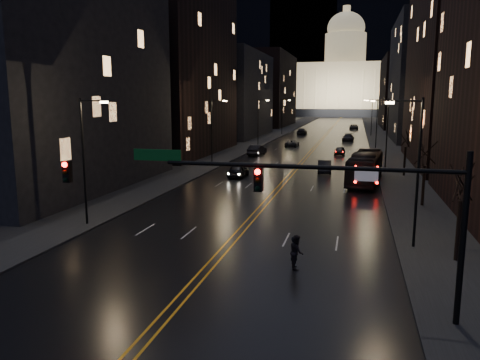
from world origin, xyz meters
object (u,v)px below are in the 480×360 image
Objects in this scene: traffic_signal at (316,194)px; bus at (365,168)px; oncoming_car_b at (257,150)px; receding_car_a at (325,167)px; pedestrian_b at (297,252)px; oncoming_car_a at (238,171)px; pedestrian_a at (295,253)px.

bus is (2.59, 32.66, -3.44)m from traffic_signal.
oncoming_car_b is at bearing 133.28° from bus.
receding_car_a is 33.81m from pedestrian_b.
traffic_signal is at bearing -178.59° from pedestrian_b.
oncoming_car_b is 19.70m from receding_car_a.
receding_car_a reaches higher than oncoming_car_a.
oncoming_car_a is 0.96× the size of receding_car_a.
bus is 6.47× the size of pedestrian_b.
bus is 6.79× the size of pedestrian_a.
receding_car_a is at bearing -8.07° from pedestrian_a.
pedestrian_b is at bearing 109.90° from oncoming_car_b.
bus is 14.22m from oncoming_car_a.
bus is at bearing 179.51° from oncoming_car_a.
traffic_signal is 9.37× the size of pedestrian_b.
traffic_signal is at bearing 110.59° from oncoming_car_a.
traffic_signal is 35.34m from oncoming_car_a.
bus is 27.95m from pedestrian_a.
traffic_signal is 32.94m from bus.
oncoming_car_a is 11.08m from receding_car_a.
pedestrian_a is (0.66, -33.80, 0.12)m from receding_car_a.
bus reaches higher than oncoming_car_b.
traffic_signal reaches higher than pedestrian_b.
traffic_signal reaches higher than pedestrian_a.
oncoming_car_a is 29.90m from pedestrian_b.
bus reaches higher than oncoming_car_a.
bus is at bearing -56.68° from receding_car_a.
pedestrian_a is at bearing 76.41° from pedestrian_b.
traffic_signal is 39.11m from receding_car_a.
oncoming_car_b is 2.92× the size of pedestrian_a.
pedestrian_b reaches higher than pedestrian_a.
pedestrian_b is at bearing -92.70° from receding_car_a.
oncoming_car_a is at bearing 10.68° from pedestrian_a.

